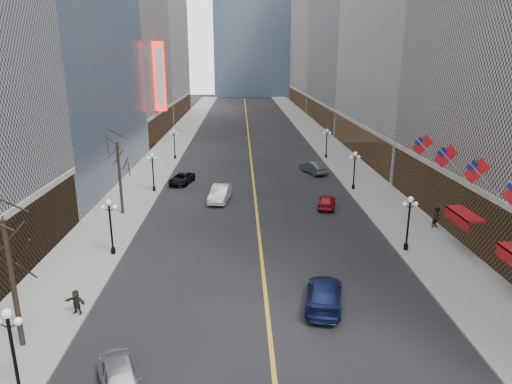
{
  "coord_description": "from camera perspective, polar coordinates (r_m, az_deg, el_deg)",
  "views": [
    {
      "loc": [
        -1.54,
        -3.86,
        15.08
      ],
      "look_at": [
        -0.82,
        17.62,
        8.78
      ],
      "focal_mm": 32.0,
      "sensor_mm": 36.0,
      "label": 1
    }
  ],
  "objects": [
    {
      "name": "tree_west_far",
      "position": [
        46.32,
        -16.9,
        4.61
      ],
      "size": [
        3.6,
        3.6,
        7.92
      ],
      "color": "#2D231C",
      "rests_on": "sidewalk_west"
    },
    {
      "name": "bldg_east_c",
      "position": [
        114.63,
        14.96,
        20.37
      ],
      "size": [
        26.6,
        40.6,
        48.8
      ],
      "color": "#949496",
      "rests_on": "ground"
    },
    {
      "name": "flag_5",
      "position": [
        44.88,
        20.26,
        5.32
      ],
      "size": [
        2.87,
        0.12,
        2.87
      ],
      "color": "#B2B2B7",
      "rests_on": "ground"
    },
    {
      "name": "bldg_west_c",
      "position": [
        95.72,
        -20.6,
        21.42
      ],
      "size": [
        26.6,
        30.6,
        50.8
      ],
      "color": "#B1A593",
      "rests_on": "ground"
    },
    {
      "name": "streetlamp_west_0",
      "position": [
        23.93,
        -28.21,
        -16.42
      ],
      "size": [
        1.26,
        0.44,
        4.52
      ],
      "color": "black",
      "rests_on": "sidewalk_west"
    },
    {
      "name": "car_nb_mid",
      "position": [
        50.18,
        -4.49,
        -0.19
      ],
      "size": [
        2.6,
        5.42,
        1.71
      ],
      "primitive_type": "imported",
      "rotation": [
        0.0,
        0.0,
        -0.16
      ],
      "color": "silver",
      "rests_on": "ground"
    },
    {
      "name": "ped_west_far",
      "position": [
        30.39,
        -21.55,
        -12.68
      ],
      "size": [
        1.51,
        0.86,
        1.56
      ],
      "primitive_type": "imported",
      "rotation": [
        0.0,
        0.0,
        -0.33
      ],
      "color": "black",
      "rests_on": "sidewalk_west"
    },
    {
      "name": "flag_3",
      "position": [
        36.02,
        26.06,
        2.15
      ],
      "size": [
        2.87,
        0.12,
        2.87
      ],
      "color": "#B2B2B7",
      "rests_on": "ground"
    },
    {
      "name": "streetlamp_east_2",
      "position": [
        54.92,
        12.21,
        3.14
      ],
      "size": [
        1.26,
        0.44,
        4.52
      ],
      "color": "black",
      "rests_on": "sidewalk_east"
    },
    {
      "name": "car_sb_far",
      "position": [
        62.82,
        7.2,
        3.09
      ],
      "size": [
        3.57,
        5.37,
        1.67
      ],
      "primitive_type": "imported",
      "rotation": [
        0.0,
        0.0,
        3.53
      ],
      "color": "#4B5052",
      "rests_on": "ground"
    },
    {
      "name": "car_sb_near",
      "position": [
        29.79,
        8.52,
        -12.52
      ],
      "size": [
        3.33,
        5.84,
        1.6
      ],
      "primitive_type": "imported",
      "rotation": [
        0.0,
        0.0,
        2.93
      ],
      "color": "#151E51",
      "rests_on": "ground"
    },
    {
      "name": "sidewalk_east",
      "position": [
        76.96,
        9.81,
        4.84
      ],
      "size": [
        6.0,
        230.0,
        0.15
      ],
      "primitive_type": "cube",
      "color": "gray",
      "rests_on": "ground"
    },
    {
      "name": "bldg_east_d",
      "position": [
        156.89,
        10.43,
        21.96
      ],
      "size": [
        26.6,
        46.6,
        62.8
      ],
      "color": "#B1A593",
      "rests_on": "ground"
    },
    {
      "name": "car_nb_near",
      "position": [
        23.69,
        -16.58,
        -21.66
      ],
      "size": [
        3.37,
        4.8,
        1.52
      ],
      "primitive_type": "imported",
      "rotation": [
        0.0,
        0.0,
        0.39
      ],
      "color": "#A9ABB0",
      "rests_on": "ground"
    },
    {
      "name": "theatre_marquee",
      "position": [
        85.14,
        -11.96,
        13.91
      ],
      "size": [
        2.0,
        0.55,
        12.0
      ],
      "color": "red",
      "rests_on": "ground"
    },
    {
      "name": "flag_4",
      "position": [
        40.38,
        22.85,
        3.91
      ],
      "size": [
        2.87,
        0.12,
        2.87
      ],
      "color": "#B2B2B7",
      "rests_on": "ground"
    },
    {
      "name": "car_nb_far",
      "position": [
        57.8,
        -9.27,
        1.67
      ],
      "size": [
        3.23,
        5.19,
        1.34
      ],
      "primitive_type": "imported",
      "rotation": [
        0.0,
        0.0,
        -0.22
      ],
      "color": "black",
      "rests_on": "ground"
    },
    {
      "name": "car_sb_mid",
      "position": [
        48.41,
        8.83,
        -1.13
      ],
      "size": [
        2.67,
        4.52,
        1.44
      ],
      "primitive_type": "imported",
      "rotation": [
        0.0,
        0.0,
        2.9
      ],
      "color": "maroon",
      "rests_on": "ground"
    },
    {
      "name": "streetlamp_west_2",
      "position": [
        54.25,
        -12.78,
        2.94
      ],
      "size": [
        1.26,
        0.44,
        4.52
      ],
      "color": "black",
      "rests_on": "sidewalk_west"
    },
    {
      "name": "streetlamp_east_3",
      "position": [
        72.16,
        8.83,
        6.42
      ],
      "size": [
        1.26,
        0.44,
        4.52
      ],
      "color": "black",
      "rests_on": "sidewalk_east"
    },
    {
      "name": "ped_east_walk",
      "position": [
        45.04,
        21.7,
        -2.92
      ],
      "size": [
        1.09,
        0.96,
        1.97
      ],
      "primitive_type": "imported",
      "rotation": [
        0.0,
        0.0,
        0.57
      ],
      "color": "black",
      "rests_on": "sidewalk_east"
    },
    {
      "name": "sidewalk_west",
      "position": [
        76.4,
        -11.3,
        4.68
      ],
      "size": [
        6.0,
        230.0,
        0.15
      ],
      "primitive_type": "cube",
      "color": "gray",
      "rests_on": "ground"
    },
    {
      "name": "streetlamp_west_1",
      "position": [
        37.42,
        -17.75,
        -3.48
      ],
      "size": [
        1.26,
        0.44,
        4.52
      ],
      "color": "black",
      "rests_on": "sidewalk_west"
    },
    {
      "name": "streetlamp_east_1",
      "position": [
        38.38,
        18.56,
        -3.06
      ],
      "size": [
        1.26,
        0.44,
        4.52
      ],
      "color": "black",
      "rests_on": "sidewalk_east"
    },
    {
      "name": "tree_west_near",
      "position": [
        26.45,
        -28.8,
        -5.33
      ],
      "size": [
        3.6,
        3.6,
        7.92
      ],
      "color": "#2D231C",
      "rests_on": "sidewalk_west"
    },
    {
      "name": "lane_line",
      "position": [
        85.22,
        -0.85,
        6.14
      ],
      "size": [
        0.25,
        200.0,
        0.02
      ],
      "primitive_type": "cube",
      "color": "gold",
      "rests_on": "ground"
    },
    {
      "name": "streetlamp_west_3",
      "position": [
        71.66,
        -10.18,
        6.28
      ],
      "size": [
        1.26,
        0.44,
        4.52
      ],
      "color": "black",
      "rests_on": "sidewalk_west"
    },
    {
      "name": "awning_c",
      "position": [
        40.02,
        24.38,
        -2.63
      ],
      "size": [
        1.4,
        4.0,
        0.93
      ],
      "color": "maroon",
      "rests_on": "ground"
    }
  ]
}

